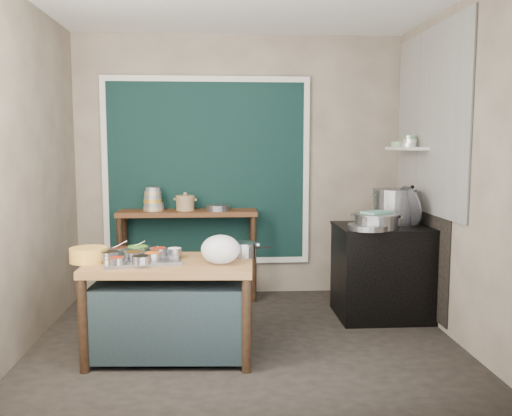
{
  "coord_description": "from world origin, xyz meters",
  "views": [
    {
      "loc": [
        -0.2,
        -4.4,
        1.63
      ],
      "look_at": [
        0.1,
        0.25,
        1.09
      ],
      "focal_mm": 38.0,
      "sensor_mm": 36.0,
      "label": 1
    }
  ],
  "objects": [
    {
      "name": "curtain_frame",
      "position": [
        -0.35,
        1.46,
        1.35
      ],
      "size": [
        2.22,
        0.03,
        2.02
      ],
      "primitive_type": null,
      "color": "beige",
      "rests_on": "back_wall"
    },
    {
      "name": "curtain_panel",
      "position": [
        -0.35,
        1.47,
        1.35
      ],
      "size": [
        2.1,
        0.02,
        1.9
      ],
      "primitive_type": "cube",
      "color": "black",
      "rests_on": "back_wall"
    },
    {
      "name": "soot_patch",
      "position": [
        1.74,
        0.65,
        0.7
      ],
      "size": [
        0.01,
        1.3,
        1.3
      ],
      "primitive_type": "cube",
      "color": "black",
      "rests_on": "right_wall"
    },
    {
      "name": "ceramic_crock",
      "position": [
        -0.57,
        1.28,
        1.02
      ],
      "size": [
        0.26,
        0.26,
        0.14
      ],
      "primitive_type": null,
      "rotation": [
        0.0,
        0.0,
        -0.31
      ],
      "color": "#947B50",
      "rests_on": "back_counter"
    },
    {
      "name": "plastic_bag_b",
      "position": [
        -0.2,
        -0.22,
        0.83
      ],
      "size": [
        0.22,
        0.19,
        0.15
      ],
      "primitive_type": "ellipsoid",
      "rotation": [
        0.0,
        0.0,
        0.08
      ],
      "color": "white",
      "rests_on": "prep_table"
    },
    {
      "name": "pot_lid",
      "position": [
        1.56,
        0.51,
        1.07
      ],
      "size": [
        0.16,
        0.39,
        0.38
      ],
      "primitive_type": "cylinder",
      "rotation": [
        0.0,
        1.36,
        0.18
      ],
      "color": "gray",
      "rests_on": "stove_top"
    },
    {
      "name": "shallow_pan",
      "position": [
        1.12,
        0.31,
        0.9
      ],
      "size": [
        0.37,
        0.37,
        0.05
      ],
      "primitive_type": "cylinder",
      "rotation": [
        0.0,
        0.0,
        -0.0
      ],
      "color": "gray",
      "rests_on": "stove_top"
    },
    {
      "name": "steamer",
      "position": [
        1.21,
        0.38,
        0.95
      ],
      "size": [
        0.56,
        0.56,
        0.14
      ],
      "primitive_type": null,
      "rotation": [
        0.0,
        0.0,
        -0.43
      ],
      "color": "gray",
      "rests_on": "stove_top"
    },
    {
      "name": "condiment_tray",
      "position": [
        -0.81,
        -0.32,
        0.76
      ],
      "size": [
        0.64,
        0.52,
        0.03
      ],
      "primitive_type": "cube",
      "rotation": [
        0.0,
        0.0,
        0.23
      ],
      "color": "gray",
      "rests_on": "prep_table"
    },
    {
      "name": "utensil_cup",
      "position": [
        -0.9,
        1.26,
        0.99
      ],
      "size": [
        0.17,
        0.17,
        0.08
      ],
      "primitive_type": "cylinder",
      "rotation": [
        0.0,
        0.0,
        -0.25
      ],
      "color": "gray",
      "rests_on": "back_counter"
    },
    {
      "name": "yellow_basin",
      "position": [
        -1.21,
        -0.29,
        0.8
      ],
      "size": [
        0.37,
        0.37,
        0.11
      ],
      "primitive_type": "cylinder",
      "rotation": [
        0.0,
        0.0,
        -0.41
      ],
      "color": "gold",
      "rests_on": "prep_table"
    },
    {
      "name": "stove_top",
      "position": [
        1.35,
        0.55,
        0.86
      ],
      "size": [
        0.92,
        0.69,
        0.03
      ],
      "primitive_type": "cube",
      "color": "black",
      "rests_on": "stove_block"
    },
    {
      "name": "plastic_bag_a",
      "position": [
        -0.21,
        -0.43,
        0.86
      ],
      "size": [
        0.36,
        0.33,
        0.22
      ],
      "primitive_type": "ellipsoid",
      "rotation": [
        0.0,
        0.0,
        -0.35
      ],
      "color": "white",
      "rests_on": "prep_table"
    },
    {
      "name": "green_cloth",
      "position": [
        1.21,
        0.38,
        1.03
      ],
      "size": [
        0.29,
        0.27,
        0.02
      ],
      "primitive_type": "cube",
      "rotation": [
        0.0,
        0.0,
        0.51
      ],
      "color": "#569774",
      "rests_on": "steamer"
    },
    {
      "name": "wide_bowl",
      "position": [
        -0.23,
        1.23,
        0.98
      ],
      "size": [
        0.33,
        0.33,
        0.06
      ],
      "primitive_type": "cylinder",
      "rotation": [
        0.0,
        0.0,
        -0.42
      ],
      "color": "gray",
      "rests_on": "back_counter"
    },
    {
      "name": "condiment_bowls",
      "position": [
        -0.85,
        -0.3,
        0.81
      ],
      "size": [
        0.61,
        0.48,
        0.07
      ],
      "color": "gray",
      "rests_on": "condiment_tray"
    },
    {
      "name": "back_wall",
      "position": [
        0.0,
        1.51,
        1.4
      ],
      "size": [
        3.5,
        0.02,
        2.8
      ],
      "primitive_type": "cube",
      "color": "gray",
      "rests_on": "floor"
    },
    {
      "name": "left_wall",
      "position": [
        -1.76,
        0.0,
        1.4
      ],
      "size": [
        0.02,
        3.0,
        2.8
      ],
      "primitive_type": "cube",
      "color": "gray",
      "rests_on": "floor"
    },
    {
      "name": "back_counter",
      "position": [
        -0.55,
        1.28,
        0.47
      ],
      "size": [
        1.45,
        0.4,
        0.95
      ],
      "primitive_type": "cube",
      "color": "#4F2916",
      "rests_on": "floor"
    },
    {
      "name": "saucepan",
      "position": [
        -0.03,
        -0.19,
        0.81
      ],
      "size": [
        0.24,
        0.24,
        0.12
      ],
      "primitive_type": null,
      "rotation": [
        0.0,
        0.0,
        0.14
      ],
      "color": "gray",
      "rests_on": "prep_table"
    },
    {
      "name": "shelf_bowl_stack",
      "position": [
        1.63,
        0.78,
        1.67
      ],
      "size": [
        0.14,
        0.14,
        0.11
      ],
      "color": "silver",
      "rests_on": "wall_shelf"
    },
    {
      "name": "tile_panel",
      "position": [
        1.74,
        0.55,
        1.85
      ],
      "size": [
        0.02,
        1.7,
        1.7
      ],
      "primitive_type": "cube",
      "color": "#B2B2AA",
      "rests_on": "right_wall"
    },
    {
      "name": "bowl_stack",
      "position": [
        -0.91,
        1.29,
        1.06
      ],
      "size": [
        0.22,
        0.22,
        0.25
      ],
      "color": "tan",
      "rests_on": "back_counter"
    },
    {
      "name": "right_wall",
      "position": [
        1.76,
        0.0,
        1.4
      ],
      "size": [
        0.02,
        3.0,
        2.8
      ],
      "primitive_type": "cube",
      "color": "gray",
      "rests_on": "floor"
    },
    {
      "name": "prep_table",
      "position": [
        -0.59,
        -0.3,
        0.38
      ],
      "size": [
        1.29,
        0.8,
        0.75
      ],
      "primitive_type": "cube",
      "rotation": [
        0.0,
        0.0,
        -0.06
      ],
      "color": "brown",
      "rests_on": "floor"
    },
    {
      "name": "floor",
      "position": [
        0.0,
        0.0,
        -0.01
      ],
      "size": [
        3.5,
        3.0,
        0.02
      ],
      "primitive_type": "cube",
      "color": "#2B2521",
      "rests_on": "ground"
    },
    {
      "name": "wall_shelf",
      "position": [
        1.63,
        0.85,
        1.6
      ],
      "size": [
        0.22,
        0.7,
        0.03
      ],
      "primitive_type": "cube",
      "color": "beige",
      "rests_on": "right_wall"
    },
    {
      "name": "stock_pot",
      "position": [
        1.47,
        0.69,
        1.05
      ],
      "size": [
        0.51,
        0.51,
        0.33
      ],
      "primitive_type": null,
      "rotation": [
        0.0,
        0.0,
        0.23
      ],
      "color": "gray",
      "rests_on": "stove_top"
    },
    {
      "name": "shelf_bowl_green",
      "position": [
        1.63,
        1.09,
        1.64
      ],
      "size": [
        0.15,
        0.15,
        0.05
      ],
      "primitive_type": "cylinder",
      "rotation": [
        0.0,
        0.0,
        -0.03
      ],
      "color": "gray",
      "rests_on": "wall_shelf"
    },
    {
      "name": "stove_block",
      "position": [
        1.35,
        0.55,
        0.42
      ],
      "size": [
        0.9,
        0.68,
        0.85
      ],
      "primitive_type": "cube",
      "color": "black",
      "rests_on": "floor"
    }
  ]
}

